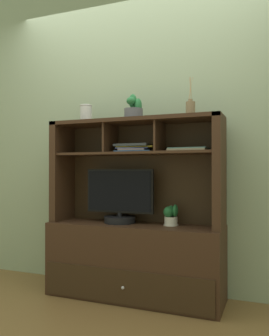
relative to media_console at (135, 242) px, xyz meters
name	(u,v)px	position (x,y,z in m)	size (l,w,h in m)	color
floor_plane	(134,298)	(0.00, -0.01, -0.44)	(6.00, 6.00, 0.02)	brown
back_wall	(145,125)	(0.00, 0.24, 0.97)	(6.00, 0.02, 2.80)	#97AA85
media_console	(135,242)	(0.00, 0.00, 0.00)	(1.39, 0.46, 1.41)	#3A2416
tv_monitor	(120,201)	(-0.13, -0.01, 0.33)	(0.57, 0.25, 0.43)	black
potted_orchid	(171,216)	(0.29, 0.02, 0.22)	(0.12, 0.12, 0.16)	beige
magazine_stack_left	(189,150)	(0.44, -0.01, 0.73)	(0.29, 0.22, 0.02)	gray
magazine_stack_centre	(134,148)	(-0.01, 0.03, 0.75)	(0.31, 0.24, 0.07)	#315789
diffuser_bottle	(190,109)	(0.45, -0.01, 1.04)	(0.07, 0.07, 0.29)	olive
potted_succulent	(134,110)	(0.00, -0.03, 1.05)	(0.17, 0.17, 0.21)	#53535A
ceramic_vase	(86,114)	(-0.45, 0.01, 1.05)	(0.10, 0.10, 0.15)	silver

